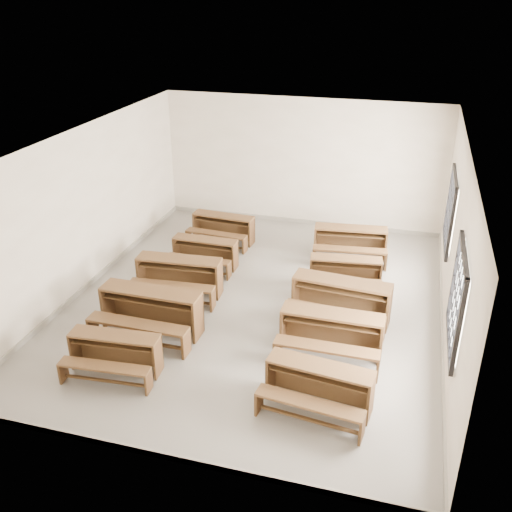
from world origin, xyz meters
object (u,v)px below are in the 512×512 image
(desk_set_6, at_px, (331,331))
(desk_set_8, at_px, (345,271))
(desk_set_7, at_px, (341,298))
(desk_set_4, at_px, (223,226))
(desk_set_2, at_px, (179,274))
(desk_set_9, at_px, (350,241))
(desk_set_1, at_px, (150,308))
(desk_set_3, at_px, (205,251))
(desk_set_0, at_px, (115,351))
(desk_set_5, at_px, (318,384))

(desk_set_6, distance_m, desk_set_8, 2.37)
(desk_set_7, bearing_deg, desk_set_4, 144.12)
(desk_set_2, xyz_separation_m, desk_set_9, (3.06, 2.57, -0.02))
(desk_set_1, height_order, desk_set_7, desk_set_1)
(desk_set_2, height_order, desk_set_6, desk_set_6)
(desk_set_2, bearing_deg, desk_set_4, 85.32)
(desk_set_1, relative_size, desk_set_7, 0.98)
(desk_set_3, bearing_deg, desk_set_6, -37.64)
(desk_set_2, bearing_deg, desk_set_7, -6.75)
(desk_set_0, height_order, desk_set_8, desk_set_0)
(desk_set_1, bearing_deg, desk_set_8, 40.53)
(desk_set_0, distance_m, desk_set_6, 3.52)
(desk_set_4, bearing_deg, desk_set_5, -54.14)
(desk_set_3, bearing_deg, desk_set_8, -1.78)
(desk_set_7, bearing_deg, desk_set_8, 98.69)
(desk_set_2, relative_size, desk_set_8, 1.14)
(desk_set_0, relative_size, desk_set_3, 1.05)
(desk_set_4, height_order, desk_set_9, desk_set_9)
(desk_set_1, relative_size, desk_set_2, 1.05)
(desk_set_1, xyz_separation_m, desk_set_5, (3.20, -1.18, -0.06))
(desk_set_0, height_order, desk_set_7, desk_set_7)
(desk_set_1, bearing_deg, desk_set_3, 90.66)
(desk_set_3, height_order, desk_set_8, desk_set_8)
(desk_set_2, relative_size, desk_set_5, 1.06)
(desk_set_1, bearing_deg, desk_set_9, 53.94)
(desk_set_8, bearing_deg, desk_set_6, -94.98)
(desk_set_9, bearing_deg, desk_set_1, -133.62)
(desk_set_2, xyz_separation_m, desk_set_4, (0.02, 2.65, -0.05))
(desk_set_7, distance_m, desk_set_9, 2.72)
(desk_set_9, bearing_deg, desk_set_0, -127.18)
(desk_set_6, bearing_deg, desk_set_0, -156.48)
(desk_set_2, distance_m, desk_set_4, 2.65)
(desk_set_6, bearing_deg, desk_set_2, 159.31)
(desk_set_3, relative_size, desk_set_8, 0.94)
(desk_set_1, distance_m, desk_set_3, 2.70)
(desk_set_1, xyz_separation_m, desk_set_2, (-0.06, 1.42, -0.03))
(desk_set_4, distance_m, desk_set_6, 5.03)
(desk_set_2, distance_m, desk_set_9, 4.00)
(desk_set_5, bearing_deg, desk_set_4, 128.63)
(desk_set_1, xyz_separation_m, desk_set_3, (0.01, 2.70, -0.10))
(desk_set_1, relative_size, desk_set_9, 1.07)
(desk_set_6, bearing_deg, desk_set_3, 141.76)
(desk_set_2, relative_size, desk_set_4, 1.13)
(desk_set_5, xyz_separation_m, desk_set_9, (-0.20, 5.17, 0.01))
(desk_set_3, bearing_deg, desk_set_0, -90.23)
(desk_set_2, distance_m, desk_set_5, 4.18)
(desk_set_4, height_order, desk_set_8, desk_set_4)
(desk_set_0, xyz_separation_m, desk_set_2, (0.00, 2.62, 0.06))
(desk_set_8, bearing_deg, desk_set_9, 86.70)
(desk_set_7, xyz_separation_m, desk_set_9, (-0.17, 2.71, -0.05))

